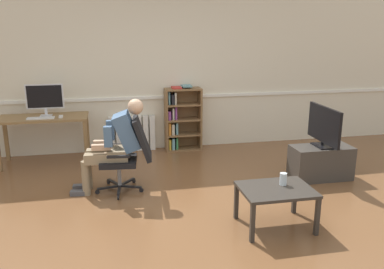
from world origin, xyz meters
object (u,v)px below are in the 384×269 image
keyboard (41,118)px  coffee_table (276,193)px  imac_monitor (45,98)px  radiator (132,133)px  bookshelf (180,119)px  computer_mouse (61,117)px  drinking_glass (283,179)px  person_seated (115,143)px  tv_screen (324,126)px  tv_stand (321,162)px  computer_desk (44,123)px  office_chair (129,152)px

keyboard → coffee_table: bearing=-43.2°
imac_monitor → radiator: bearing=13.1°
bookshelf → radiator: (-0.84, 0.10, -0.24)m
computer_mouse → drinking_glass: bearing=-44.5°
bookshelf → drinking_glass: bearing=-78.1°
coffee_table → drinking_glass: (0.11, 0.07, 0.12)m
person_seated → tv_screen: 2.87m
computer_mouse → tv_stand: computer_mouse is taller
tv_screen → coffee_table: 1.76m
tv_screen → coffee_table: (-1.21, -1.21, -0.38)m
radiator → tv_screen: (2.55, -1.88, 0.47)m
bookshelf → person_seated: (-1.15, -1.65, 0.10)m
bookshelf → radiator: bookshelf is taller
person_seated → drinking_glass: size_ratio=9.17×
computer_desk → coffee_table: computer_desk is taller
keyboard → office_chair: (1.26, -1.24, -0.24)m
computer_desk → computer_mouse: bearing=-23.0°
person_seated → drinking_glass: person_seated is taller
person_seated → keyboard: bearing=-132.7°
computer_mouse → person_seated: size_ratio=0.08×
tv_stand → tv_screen: size_ratio=1.03×
person_seated → drinking_glass: (1.76, -1.27, -0.14)m
imac_monitor → computer_desk: bearing=-119.0°
tv_stand → coffee_table: 1.72m
computer_desk → bookshelf: size_ratio=1.19×
office_chair → person_seated: (-0.18, 0.02, 0.13)m
tv_stand → drinking_glass: size_ratio=6.35×
person_seated → drinking_glass: 2.18m
coffee_table → drinking_glass: size_ratio=5.72×
computer_mouse → computer_desk: bearing=157.0°
tv_screen → drinking_glass: 1.60m
imac_monitor → tv_stand: size_ratio=0.67×
imac_monitor → bookshelf: size_ratio=0.50×
computer_desk → radiator: computer_desk is taller
imac_monitor → coffee_table: bearing=-46.1°
bookshelf → person_seated: size_ratio=0.93×
office_chair → tv_screen: (2.69, -0.12, 0.25)m
computer_mouse → imac_monitor: bearing=140.5°
keyboard → person_seated: 1.64m
office_chair → computer_desk: bearing=-132.2°
computer_mouse → bookshelf: 2.00m
keyboard → person_seated: size_ratio=0.32×
computer_desk → drinking_glass: computer_desk is taller
imac_monitor → keyboard: 0.36m
computer_mouse → bookshelf: size_ratio=0.09×
drinking_glass → office_chair: bearing=141.6°
computer_mouse → office_chair: (0.97, -1.26, -0.24)m
radiator → office_chair: size_ratio=0.80×
keyboard → drinking_glass: keyboard is taller
imac_monitor → computer_mouse: bearing=-39.5°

